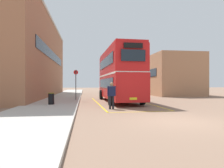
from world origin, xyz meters
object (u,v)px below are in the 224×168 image
object	(u,v)px
bus_stop_sign	(76,82)
single_deck_bus	(126,84)
double_decker_bus	(119,75)
litter_bin	(51,99)
pedestrian_boarding	(112,94)

from	to	relation	value
bus_stop_sign	single_deck_bus	bearing A→B (deg)	63.40
double_decker_bus	bus_stop_sign	distance (m)	4.24
bus_stop_sign	litter_bin	bearing A→B (deg)	-109.81
single_deck_bus	litter_bin	distance (m)	23.81
litter_bin	bus_stop_sign	xyz separation A→B (m)	(1.60, 4.45, 1.28)
single_deck_bus	litter_bin	xyz separation A→B (m)	(-10.15, -21.51, -1.07)
litter_bin	bus_stop_sign	world-z (taller)	bus_stop_sign
double_decker_bus	litter_bin	world-z (taller)	double_decker_bus
single_deck_bus	bus_stop_sign	bearing A→B (deg)	-116.60
litter_bin	single_deck_bus	bearing A→B (deg)	64.75
single_deck_bus	litter_bin	world-z (taller)	single_deck_bus
pedestrian_boarding	litter_bin	bearing A→B (deg)	151.32
double_decker_bus	pedestrian_boarding	bearing A→B (deg)	-104.46
single_deck_bus	litter_bin	size ratio (longest dim) A/B	11.17
double_decker_bus	pedestrian_boarding	xyz separation A→B (m)	(-1.39, -5.37, -1.50)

